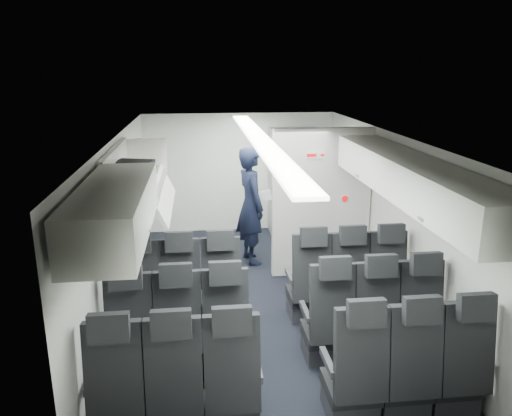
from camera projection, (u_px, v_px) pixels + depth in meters
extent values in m
cube|color=black|center=(260.00, 301.00, 6.50)|extent=(3.40, 6.00, 0.01)
cube|color=silver|center=(260.00, 136.00, 5.91)|extent=(3.40, 6.00, 0.01)
cube|color=silver|center=(240.00, 173.00, 9.07)|extent=(3.40, 0.01, 2.15)
cube|color=silver|center=(314.00, 358.00, 3.34)|extent=(3.40, 0.01, 2.15)
cube|color=silver|center=(120.00, 228.00, 6.02)|extent=(0.01, 6.00, 2.15)
cube|color=silver|center=(391.00, 218.00, 6.39)|extent=(0.01, 6.00, 2.15)
cube|color=white|center=(260.00, 140.00, 5.92)|extent=(0.25, 5.52, 0.03)
cube|color=black|center=(144.00, 304.00, 5.84)|extent=(0.44, 0.46, 0.12)
cube|color=#2D2D33|center=(145.00, 316.00, 5.88)|extent=(0.42, 0.42, 0.22)
cube|color=black|center=(140.00, 276.00, 5.51)|extent=(0.44, 0.20, 0.80)
cube|color=black|center=(137.00, 243.00, 5.35)|extent=(0.30, 0.12, 0.23)
cube|color=#2D2D33|center=(123.00, 284.00, 5.71)|extent=(0.05, 0.40, 0.06)
cube|color=#2D2D33|center=(162.00, 282.00, 5.76)|extent=(0.05, 0.40, 0.06)
cube|color=black|center=(183.00, 302.00, 5.89)|extent=(0.44, 0.46, 0.12)
cube|color=#2D2D33|center=(183.00, 314.00, 5.93)|extent=(0.42, 0.42, 0.22)
cube|color=black|center=(181.00, 274.00, 5.56)|extent=(0.44, 0.20, 0.80)
cube|color=black|center=(179.00, 242.00, 5.40)|extent=(0.30, 0.12, 0.23)
cube|color=#2D2D33|center=(163.00, 282.00, 5.76)|extent=(0.05, 0.40, 0.06)
cube|color=#2D2D33|center=(201.00, 280.00, 5.81)|extent=(0.05, 0.40, 0.06)
cube|color=black|center=(221.00, 300.00, 5.94)|extent=(0.44, 0.46, 0.12)
cube|color=#2D2D33|center=(221.00, 312.00, 5.98)|extent=(0.42, 0.42, 0.22)
cube|color=black|center=(221.00, 272.00, 5.61)|extent=(0.44, 0.20, 0.80)
cube|color=black|center=(221.00, 240.00, 5.45)|extent=(0.30, 0.12, 0.23)
cube|color=#2D2D33|center=(202.00, 280.00, 5.81)|extent=(0.05, 0.40, 0.06)
cube|color=#2D2D33|center=(239.00, 278.00, 5.86)|extent=(0.05, 0.40, 0.06)
cube|color=black|center=(307.00, 295.00, 6.05)|extent=(0.44, 0.46, 0.12)
cube|color=#2D2D33|center=(306.00, 307.00, 6.10)|extent=(0.42, 0.42, 0.22)
cube|color=black|center=(312.00, 268.00, 5.72)|extent=(0.44, 0.20, 0.80)
cube|color=black|center=(314.00, 237.00, 5.56)|extent=(0.30, 0.12, 0.23)
cube|color=#2D2D33|center=(290.00, 276.00, 5.92)|extent=(0.05, 0.40, 0.06)
cube|color=#2D2D33|center=(326.00, 274.00, 5.97)|extent=(0.05, 0.40, 0.06)
cube|color=black|center=(343.00, 293.00, 6.10)|extent=(0.44, 0.46, 0.12)
cube|color=#2D2D33|center=(342.00, 305.00, 6.15)|extent=(0.42, 0.42, 0.22)
cube|color=black|center=(350.00, 266.00, 5.77)|extent=(0.44, 0.20, 0.80)
cube|color=black|center=(353.00, 235.00, 5.61)|extent=(0.30, 0.12, 0.23)
cube|color=#2D2D33|center=(327.00, 274.00, 5.97)|extent=(0.05, 0.40, 0.06)
cube|color=#2D2D33|center=(362.00, 272.00, 6.02)|extent=(0.05, 0.40, 0.06)
cube|color=black|center=(378.00, 292.00, 6.15)|extent=(0.44, 0.46, 0.12)
cube|color=#2D2D33|center=(377.00, 303.00, 6.20)|extent=(0.42, 0.42, 0.22)
cube|color=black|center=(387.00, 265.00, 5.82)|extent=(0.44, 0.20, 0.80)
cube|color=black|center=(391.00, 234.00, 5.66)|extent=(0.30, 0.12, 0.23)
cube|color=#2D2D33|center=(363.00, 272.00, 6.02)|extent=(0.05, 0.40, 0.06)
cube|color=#2D2D33|center=(398.00, 271.00, 6.07)|extent=(0.05, 0.40, 0.06)
cube|color=black|center=(135.00, 345.00, 4.98)|extent=(0.44, 0.46, 0.12)
cube|color=#2D2D33|center=(136.00, 359.00, 5.02)|extent=(0.42, 0.42, 0.22)
cube|color=black|center=(129.00, 315.00, 4.65)|extent=(0.44, 0.20, 0.80)
cube|color=black|center=(125.00, 278.00, 4.49)|extent=(0.30, 0.12, 0.23)
cube|color=#2D2D33|center=(110.00, 323.00, 4.85)|extent=(0.05, 0.40, 0.06)
cube|color=#2D2D33|center=(156.00, 320.00, 4.90)|extent=(0.05, 0.40, 0.06)
cube|color=black|center=(181.00, 342.00, 5.03)|extent=(0.44, 0.46, 0.12)
cube|color=#2D2D33|center=(181.00, 356.00, 5.07)|extent=(0.42, 0.42, 0.22)
cube|color=black|center=(178.00, 312.00, 4.70)|extent=(0.44, 0.20, 0.80)
cube|color=black|center=(176.00, 275.00, 4.54)|extent=(0.30, 0.12, 0.23)
cube|color=#2D2D33|center=(157.00, 320.00, 4.90)|extent=(0.05, 0.40, 0.06)
cube|color=#2D2D33|center=(202.00, 317.00, 4.95)|extent=(0.05, 0.40, 0.06)
cube|color=black|center=(225.00, 340.00, 5.08)|extent=(0.44, 0.46, 0.12)
cube|color=#2D2D33|center=(225.00, 353.00, 5.12)|extent=(0.42, 0.42, 0.22)
cube|color=black|center=(226.00, 310.00, 4.75)|extent=(0.44, 0.20, 0.80)
cube|color=black|center=(225.00, 273.00, 4.59)|extent=(0.30, 0.12, 0.23)
cube|color=#2D2D33|center=(203.00, 317.00, 4.95)|extent=(0.05, 0.40, 0.06)
cube|color=#2D2D33|center=(247.00, 315.00, 5.00)|extent=(0.05, 0.40, 0.06)
cube|color=black|center=(325.00, 333.00, 5.20)|extent=(0.44, 0.46, 0.12)
cube|color=#2D2D33|center=(324.00, 347.00, 5.24)|extent=(0.42, 0.42, 0.22)
cube|color=black|center=(332.00, 304.00, 4.86)|extent=(0.44, 0.20, 0.80)
cube|color=black|center=(335.00, 268.00, 4.70)|extent=(0.30, 0.12, 0.23)
cube|color=#2D2D33|center=(305.00, 312.00, 5.07)|extent=(0.05, 0.40, 0.06)
cube|color=#2D2D33|center=(348.00, 309.00, 5.11)|extent=(0.05, 0.40, 0.06)
cube|color=black|center=(367.00, 331.00, 5.25)|extent=(0.44, 0.46, 0.12)
cube|color=#2D2D33|center=(366.00, 344.00, 5.29)|extent=(0.42, 0.42, 0.22)
cube|color=black|center=(377.00, 302.00, 4.91)|extent=(0.44, 0.20, 0.80)
cube|color=black|center=(381.00, 266.00, 4.75)|extent=(0.30, 0.12, 0.23)
cube|color=#2D2D33|center=(348.00, 309.00, 5.12)|extent=(0.05, 0.40, 0.06)
cube|color=#2D2D33|center=(390.00, 307.00, 5.16)|extent=(0.05, 0.40, 0.06)
cube|color=black|center=(408.00, 328.00, 5.30)|extent=(0.44, 0.46, 0.12)
cube|color=#2D2D33|center=(406.00, 342.00, 5.34)|extent=(0.42, 0.42, 0.22)
cube|color=black|center=(420.00, 299.00, 4.96)|extent=(0.44, 0.20, 0.80)
cube|color=black|center=(426.00, 264.00, 4.80)|extent=(0.30, 0.12, 0.23)
cube|color=#2D2D33|center=(391.00, 307.00, 5.16)|extent=(0.05, 0.40, 0.06)
cube|color=#2D2D33|center=(431.00, 305.00, 5.21)|extent=(0.05, 0.40, 0.06)
cube|color=black|center=(122.00, 403.00, 4.12)|extent=(0.44, 0.46, 0.12)
cube|color=black|center=(114.00, 372.00, 3.79)|extent=(0.44, 0.20, 0.80)
cube|color=black|center=(109.00, 328.00, 3.63)|extent=(0.30, 0.12, 0.23)
cube|color=#2D2D33|center=(91.00, 378.00, 3.99)|extent=(0.05, 0.40, 0.06)
cube|color=#2D2D33|center=(147.00, 374.00, 4.04)|extent=(0.05, 0.40, 0.06)
cube|color=black|center=(177.00, 399.00, 4.17)|extent=(0.44, 0.46, 0.12)
cube|color=#2D2D33|center=(178.00, 415.00, 4.22)|extent=(0.42, 0.42, 0.22)
cube|color=black|center=(174.00, 368.00, 3.84)|extent=(0.44, 0.20, 0.80)
cube|color=black|center=(171.00, 324.00, 3.68)|extent=(0.30, 0.12, 0.23)
cube|color=#2D2D33|center=(148.00, 374.00, 4.04)|extent=(0.05, 0.40, 0.06)
cube|color=#2D2D33|center=(203.00, 371.00, 4.09)|extent=(0.05, 0.40, 0.06)
cube|color=black|center=(231.00, 395.00, 4.22)|extent=(0.44, 0.46, 0.12)
cube|color=#2D2D33|center=(231.00, 411.00, 4.27)|extent=(0.42, 0.42, 0.22)
cube|color=black|center=(232.00, 364.00, 3.89)|extent=(0.44, 0.20, 0.80)
cube|color=black|center=(232.00, 321.00, 3.73)|extent=(0.30, 0.12, 0.23)
cube|color=#2D2D33|center=(204.00, 370.00, 4.09)|extent=(0.05, 0.40, 0.06)
cube|color=#2D2D33|center=(257.00, 367.00, 4.14)|extent=(0.05, 0.40, 0.06)
cube|color=black|center=(350.00, 387.00, 4.34)|extent=(0.44, 0.46, 0.12)
cube|color=#2D2D33|center=(349.00, 402.00, 4.38)|extent=(0.42, 0.42, 0.22)
cube|color=black|center=(361.00, 355.00, 4.00)|extent=(0.44, 0.20, 0.80)
cube|color=black|center=(366.00, 313.00, 3.84)|extent=(0.30, 0.12, 0.23)
cube|color=#2D2D33|center=(328.00, 362.00, 4.21)|extent=(0.05, 0.40, 0.06)
cube|color=#2D2D33|center=(378.00, 359.00, 4.25)|extent=(0.05, 0.40, 0.06)
cube|color=black|center=(400.00, 383.00, 4.39)|extent=(0.44, 0.46, 0.12)
cube|color=#2D2D33|center=(399.00, 399.00, 4.43)|extent=(0.42, 0.42, 0.22)
cube|color=black|center=(415.00, 352.00, 4.05)|extent=(0.44, 0.20, 0.80)
cube|color=black|center=(422.00, 310.00, 3.89)|extent=(0.30, 0.12, 0.23)
cube|color=#2D2D33|center=(379.00, 359.00, 4.26)|extent=(0.05, 0.40, 0.06)
cube|color=#2D2D33|center=(428.00, 355.00, 4.30)|extent=(0.05, 0.40, 0.06)
cube|color=black|center=(449.00, 379.00, 4.44)|extent=(0.44, 0.46, 0.12)
cube|color=#2D2D33|center=(447.00, 395.00, 4.48)|extent=(0.42, 0.42, 0.22)
cube|color=black|center=(467.00, 348.00, 4.10)|extent=(0.44, 0.20, 0.80)
cube|color=black|center=(476.00, 307.00, 3.94)|extent=(0.30, 0.12, 0.23)
cube|color=#2D2D33|center=(429.00, 355.00, 4.31)|extent=(0.05, 0.40, 0.06)
cube|color=#2D2D33|center=(478.00, 352.00, 4.35)|extent=(0.05, 0.40, 0.06)
cube|color=white|center=(115.00, 211.00, 3.92)|extent=(0.52, 1.80, 0.40)
cylinder|color=slate|center=(148.00, 229.00, 4.00)|extent=(0.04, 0.10, 0.04)
cube|color=#9E9E93|center=(140.00, 184.00, 5.65)|extent=(0.52, 1.70, 0.04)
cube|color=white|center=(115.00, 168.00, 5.57)|extent=(0.06, 1.70, 0.44)
cube|color=white|center=(130.00, 184.00, 4.80)|extent=(0.52, 0.04, 0.40)
cube|color=white|center=(146.00, 154.00, 6.39)|extent=(0.52, 0.04, 0.40)
cube|color=white|center=(163.00, 193.00, 5.71)|extent=(0.21, 1.61, 0.38)
cube|color=white|center=(452.00, 200.00, 4.23)|extent=(0.52, 1.80, 0.40)
cylinder|color=slate|center=(422.00, 219.00, 4.25)|extent=(0.04, 0.10, 0.04)
cube|color=white|center=(380.00, 162.00, 5.90)|extent=(0.52, 1.70, 0.40)
cylinder|color=slate|center=(358.00, 175.00, 5.92)|extent=(0.04, 0.10, 0.04)
cube|color=silver|center=(321.00, 203.00, 7.08)|extent=(1.40, 0.12, 2.13)
cube|color=white|center=(315.00, 155.00, 6.80)|extent=(0.24, 0.01, 0.10)
cube|color=red|center=(312.00, 155.00, 6.78)|extent=(0.13, 0.01, 0.04)
cube|color=red|center=(322.00, 155.00, 6.80)|extent=(0.05, 0.01, 0.03)
cylinder|color=white|center=(345.00, 199.00, 7.02)|extent=(0.11, 0.01, 0.11)
cylinder|color=red|center=(345.00, 199.00, 7.02)|extent=(0.09, 0.01, 0.09)
cube|color=#939399|center=(294.00, 182.00, 8.94)|extent=(0.85, 0.50, 1.90)
cube|color=#3F3F42|center=(296.00, 210.00, 8.82)|extent=(0.80, 0.01, 0.02)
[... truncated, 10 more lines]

